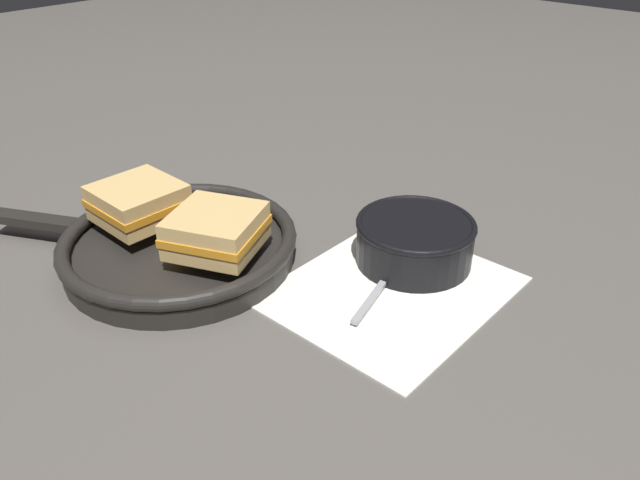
# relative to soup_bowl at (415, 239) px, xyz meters

# --- Properties ---
(ground_plane) EXTENTS (4.00, 4.00, 0.00)m
(ground_plane) POSITION_rel_soup_bowl_xyz_m (-0.08, 0.03, -0.03)
(ground_plane) COLOR #56514C
(napkin) EXTENTS (0.27, 0.23, 0.00)m
(napkin) POSITION_rel_soup_bowl_xyz_m (-0.07, -0.02, -0.03)
(napkin) COLOR white
(napkin) RESTS_ON ground_plane
(soup_bowl) EXTENTS (0.15, 0.15, 0.06)m
(soup_bowl) POSITION_rel_soup_bowl_xyz_m (0.00, 0.00, 0.00)
(soup_bowl) COLOR black
(soup_bowl) RESTS_ON ground_plane
(spoon) EXTENTS (0.18, 0.06, 0.01)m
(spoon) POSITION_rel_soup_bowl_xyz_m (-0.03, 0.00, -0.03)
(spoon) COLOR #9E9EA3
(spoon) RESTS_ON napkin
(skillet) EXTENTS (0.30, 0.40, 0.04)m
(skillet) POSITION_rel_soup_bowl_xyz_m (-0.19, 0.23, -0.01)
(skillet) COLOR black
(skillet) RESTS_ON ground_plane
(sandwich_near_left) EXTENTS (0.10, 0.10, 0.05)m
(sandwich_near_left) POSITION_rel_soup_bowl_xyz_m (-0.20, 0.29, 0.03)
(sandwich_near_left) COLOR #DBB26B
(sandwich_near_left) RESTS_ON skillet
(sandwich_near_right) EXTENTS (0.13, 0.13, 0.05)m
(sandwich_near_right) POSITION_rel_soup_bowl_xyz_m (-0.18, 0.16, 0.03)
(sandwich_near_right) COLOR #DBB26B
(sandwich_near_right) RESTS_ON skillet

